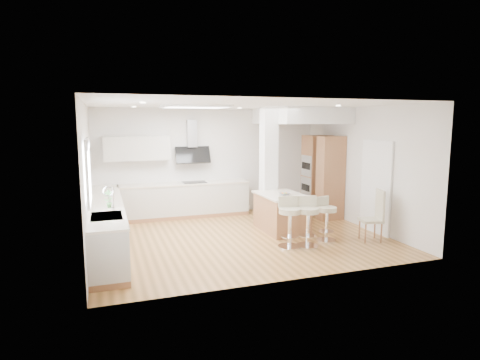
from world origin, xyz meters
name	(u,v)px	position (x,y,z in m)	size (l,w,h in m)	color
ground	(240,237)	(0.00, 0.00, 0.00)	(6.00, 6.00, 0.00)	#B07B41
ceiling	(240,237)	(0.00, 0.00, 0.00)	(6.00, 5.00, 0.02)	white
wall_back	(210,161)	(0.00, 2.50, 1.40)	(6.00, 0.04, 2.80)	silver
wall_left	(88,179)	(-3.00, 0.00, 1.40)	(0.04, 5.00, 2.80)	silver
wall_right	(361,167)	(3.00, 0.00, 1.40)	(0.04, 5.00, 2.80)	silver
skylight	(196,107)	(-0.79, 0.60, 2.77)	(4.10, 2.10, 0.06)	white
window_left	(88,168)	(-2.96, -0.90, 1.69)	(0.06, 1.28, 1.07)	white
doorway_right	(376,188)	(2.97, -0.60, 1.00)	(0.05, 1.00, 2.10)	#494239
counter_left	(107,224)	(-2.70, 0.23, 0.46)	(0.63, 4.50, 1.35)	#A26C45
counter_back	(178,191)	(-0.91, 2.22, 0.70)	(3.62, 0.63, 2.50)	#A26C45
pillar	(269,166)	(1.05, 0.95, 1.40)	(0.35, 0.35, 2.80)	white
soffit	(300,116)	(2.10, 1.40, 2.60)	(1.78, 2.20, 0.40)	white
oven_column	(322,176)	(2.68, 1.23, 1.05)	(0.63, 1.21, 2.10)	#A26C45
peninsula	(281,212)	(1.05, 0.18, 0.43)	(0.94, 1.40, 0.91)	#A26C45
bar_stool_a	(290,219)	(0.69, -0.98, 0.56)	(0.52, 0.52, 1.00)	white
bar_stool_b	(308,219)	(1.05, -1.04, 0.56)	(0.56, 0.56, 0.99)	white
bar_stool_c	(326,216)	(1.59, -0.83, 0.51)	(0.50, 0.50, 0.92)	white
dining_chair	(375,214)	(2.56, -1.15, 0.57)	(0.51, 0.51, 1.07)	beige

